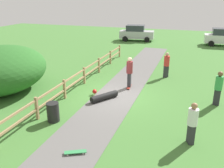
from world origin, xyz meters
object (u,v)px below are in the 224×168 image
object	(u,v)px
skateboard_loose	(75,152)
bystander_red	(167,64)
bystander_white	(192,121)
bush_large	(2,69)
trash_bin	(53,112)
skater_riding	(129,71)
parked_car_white	(224,37)
bystander_green	(218,87)
parked_car_silver	(136,33)
skater_fallen	(103,96)

from	to	relation	value
skateboard_loose	bystander_red	bearing A→B (deg)	78.88
bystander_white	bush_large	bearing A→B (deg)	168.69
trash_bin	skater_riding	size ratio (longest dim) A/B	0.46
bystander_white	parked_car_white	xyz separation A→B (m)	(2.74, 21.57, 0.02)
trash_bin	bystander_red	world-z (taller)	bystander_red
bush_large	skater_riding	bearing A→B (deg)	22.55
trash_bin	bystander_white	bearing A→B (deg)	1.65
skateboard_loose	bystander_red	distance (m)	10.24
skateboard_loose	bystander_green	bearing A→B (deg)	50.89
bystander_green	parked_car_white	bearing A→B (deg)	84.80
bush_large	skater_riding	size ratio (longest dim) A/B	2.93
bystander_red	bystander_white	distance (m)	8.15
bush_large	parked_car_silver	world-z (taller)	bush_large
skater_fallen	bystander_white	distance (m)	5.54
skateboard_loose	bystander_green	world-z (taller)	bystander_green
bystander_red	parked_car_white	size ratio (longest dim) A/B	0.42
bystander_white	parked_car_white	bearing A→B (deg)	82.77
skater_fallen	bystander_green	bearing A→B (deg)	12.39
trash_bin	bystander_red	xyz separation A→B (m)	(4.05, 8.09, 0.53)
skater_fallen	parked_car_silver	size ratio (longest dim) A/B	0.36
skateboard_loose	bystander_white	distance (m)	4.52
trash_bin	skater_fallen	xyz separation A→B (m)	(1.30, 3.02, -0.25)
trash_bin	parked_car_white	xyz separation A→B (m)	(8.73, 21.75, 0.51)
bush_large	skater_fallen	distance (m)	6.21
skater_fallen	parked_car_silver	bearing A→B (deg)	98.06
bystander_red	bystander_green	size ratio (longest dim) A/B	0.97
bystander_red	parked_car_silver	world-z (taller)	parked_car_silver
bystander_green	trash_bin	bearing A→B (deg)	-148.93
skater_fallen	bystander_white	size ratio (longest dim) A/B	0.92
bush_large	skater_fallen	world-z (taller)	bush_large
bystander_red	bystander_green	bearing A→B (deg)	-50.76
skateboard_loose	bystander_green	xyz separation A→B (m)	(5.06, 6.22, 0.93)
bystander_white	parked_car_silver	xyz separation A→B (m)	(-7.35, 21.57, 0.02)
skater_riding	bush_large	bearing A→B (deg)	-157.45
parked_car_white	trash_bin	bearing A→B (deg)	-111.88
bystander_white	trash_bin	bearing A→B (deg)	-178.35
parked_car_white	bystander_red	bearing A→B (deg)	-108.92
skater_riding	parked_car_white	xyz separation A→B (m)	(6.56, 16.54, -0.15)
skater_fallen	bystander_white	xyz separation A→B (m)	(4.70, -2.85, 0.74)
skater_fallen	trash_bin	bearing A→B (deg)	-113.24
bystander_green	bystander_red	bearing A→B (deg)	129.24
skater_fallen	skateboard_loose	size ratio (longest dim) A/B	1.96
trash_bin	bush_large	bearing A→B (deg)	154.00
bystander_red	bush_large	bearing A→B (deg)	-146.83
parked_car_silver	bystander_white	bearing A→B (deg)	-71.19
bystander_white	parked_car_white	distance (m)	21.75
trash_bin	bystander_green	world-z (taller)	bystander_green
bush_large	parked_car_white	bearing A→B (deg)	55.19
skater_fallen	skateboard_loose	distance (m)	5.00
skater_riding	bystander_red	xyz separation A→B (m)	(1.88, 2.88, -0.13)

